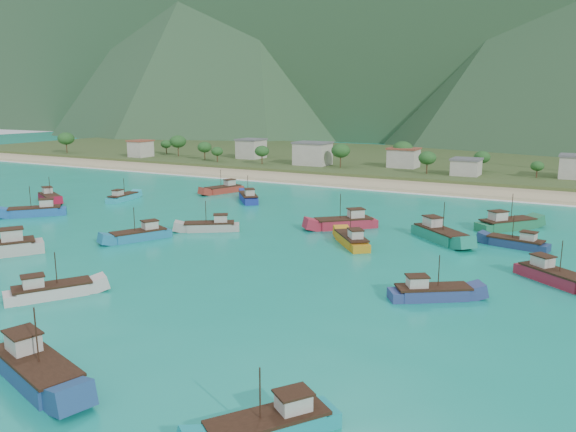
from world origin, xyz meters
The scene contains 23 objects.
ground centered at (0.00, 0.00, 0.00)m, with size 600.00×600.00×0.00m, color #0C8D7C.
beach centered at (0.00, 79.00, 0.00)m, with size 400.00×18.00×1.20m, color beige.
land centered at (0.00, 140.00, 0.00)m, with size 400.00×110.00×2.40m, color #385123.
surf_line centered at (0.00, 69.50, 0.00)m, with size 400.00×2.50×0.08m, color white.
village centered at (14.30, 103.21, 4.67)m, with size 219.29×24.03×7.20m.
vegetation centered at (-11.68, 102.97, 5.16)m, with size 278.70×25.79×8.56m.
boat_1 centered at (41.78, 26.49, 0.60)m, with size 9.57×4.54×5.44m.
boat_2 centered at (-12.86, 2.38, 0.67)m, with size 6.91×10.21×5.86m.
boat_3 centered at (36.14, -2.75, 0.62)m, with size 9.41×7.60×5.59m.
boat_4 centered at (-6.51, 13.10, 0.65)m, with size 9.63×7.77×5.72m.
boat_6 centered at (-55.76, 19.52, 0.70)m, with size 10.50×7.24×6.04m.
boat_7 centered at (12.92, -37.11, 0.86)m, with size 12.19×6.59×6.91m.
boat_9 centered at (18.87, 15.59, 0.67)m, with size 8.62×9.51×5.87m.
boat_12 centered at (30.17, 25.38, 0.86)m, with size 10.93×10.35×6.87m.
boat_14 centered at (38.66, 38.91, 0.83)m, with size 9.88×10.92×6.74m.
boat_15 centered at (48.01, 10.47, 0.70)m, with size 9.87×8.52×5.99m.
boat_16 centered at (-2.55, -23.18, 0.64)m, with size 7.52×9.68×5.69m.
boat_17 centered at (-16.47, 40.97, 0.73)m, with size 9.15×9.97×6.19m.
boat_19 centered at (33.49, -34.68, 0.62)m, with size 7.74×9.31×5.58m.
boat_21 centered at (-44.53, 7.32, 0.77)m, with size 9.60×10.17×6.38m.
boat_22 centered at (-28.35, 48.28, 0.72)m, with size 6.03×10.79×6.12m.
boat_24 centered at (13.20, 26.22, 0.82)m, with size 10.52×10.14×6.67m.
boat_25 centered at (-42.11, 28.19, 0.59)m, with size 4.10×9.44×5.39m.
Camera 1 is at (50.86, -64.12, 22.26)m, focal length 35.00 mm.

